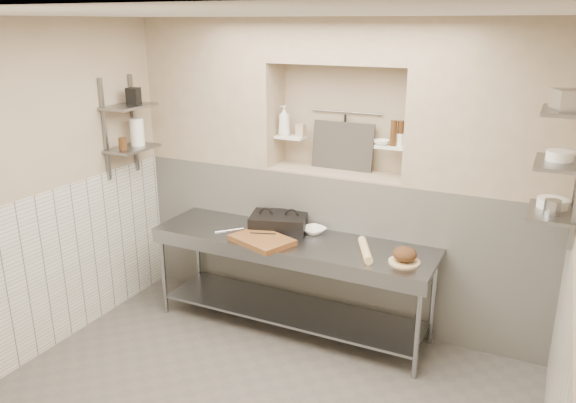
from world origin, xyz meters
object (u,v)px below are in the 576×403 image
Objects in this scene: rolling_pin at (365,250)px; cutting_board at (262,240)px; bread_loaf at (405,254)px; jug_left at (137,132)px; prep_table at (291,265)px; bottle_soap at (284,121)px; bowl_alcove at (382,142)px; mixing_bowl at (313,230)px; panini_press at (279,222)px.

cutting_board is at bearing -170.23° from rolling_pin.
bread_loaf is 2.78m from jug_left.
rolling_pin is at bearing -2.58° from prep_table.
bottle_soap is 0.97m from bowl_alcove.
rolling_pin is at bearing -82.52° from bowl_alcove.
mixing_bowl is 1.55× the size of bowl_alcove.
panini_press is at bearing 9.43° from jug_left.
panini_press is 1.29m from bread_loaf.
bowl_alcove is at bearing 0.27° from bottle_soap.
prep_table is at bearing -119.44° from mixing_bowl.
prep_table is at bearing 1.81° from jug_left.
panini_press is 2.29× the size of jug_left.
mixing_bowl is 0.97m from bread_loaf.
mixing_bowl is 1.01m from bowl_alcove.
bowl_alcove reaches higher than mixing_bowl.
bread_loaf is at bearing -17.31° from mixing_bowl.
bowl_alcove is (-0.42, 0.62, 0.76)m from bread_loaf.
mixing_bowl reaches higher than cutting_board.
jug_left is at bearing -164.98° from bowl_alcove.
bottle_soap is at bearing 24.98° from jug_left.
rolling_pin is 3.34× the size of bowl_alcove.
cutting_board is 1.25m from bread_loaf.
jug_left is at bearing 174.57° from cutting_board.
mixing_bowl is at bearing 8.92° from jug_left.
rolling_pin is 1.51m from bottle_soap.
bread_loaf is 0.74× the size of jug_left.
panini_press is 0.97m from bottle_soap.
bowl_alcove is (0.50, 0.33, 0.81)m from mixing_bowl.
rolling_pin reaches higher than cutting_board.
bottle_soap reaches higher than rolling_pin.
cutting_board is 1.37m from bowl_alcove.
panini_press is 0.94m from rolling_pin.
jug_left is (-2.25, -0.60, 0.01)m from bowl_alcove.
bowl_alcove reaches higher than bread_loaf.
cutting_board is at bearing -103.93° from panini_press.
bottle_soap is at bearing 91.58° from panini_press.
cutting_board is at bearing -138.06° from bowl_alcove.
bowl_alcove is at bearing 41.23° from prep_table.
bowl_alcove is (-0.08, 0.58, 0.80)m from rolling_pin.
bread_loaf is (1.26, -0.25, 0.00)m from panini_press.
cutting_board is 1.65m from jug_left.
jug_left is (-1.29, -0.60, -0.11)m from bottle_soap.
bottle_soap is 1.42m from jug_left.
prep_table is at bearing -57.69° from panini_press.
jug_left is at bearing -178.19° from prep_table.
mixing_bowl is (0.32, 0.41, 0.00)m from cutting_board.
bottle_soap reaches higher than prep_table.
mixing_bowl is 1.09m from bottle_soap.
bowl_alcove is 0.53× the size of jug_left.
jug_left is at bearing 172.56° from panini_press.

